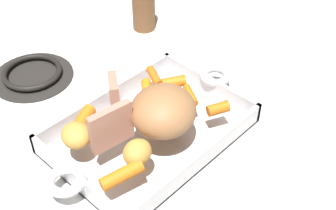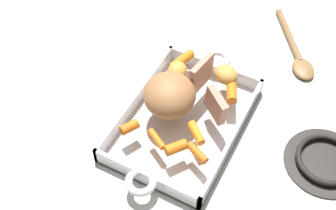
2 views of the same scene
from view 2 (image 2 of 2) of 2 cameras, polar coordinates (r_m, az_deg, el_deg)
The scene contains 16 objects.
ground_plane at distance 1.03m, azimuth 1.90°, elevation -2.46°, with size 2.01×2.01×0.00m, color silver.
roasting_dish at distance 1.02m, azimuth 1.92°, elevation -2.02°, with size 0.45×0.25×0.05m.
pork_roast at distance 0.97m, azimuth 0.09°, elevation 1.10°, with size 0.12×0.11×0.08m, color #A36D43.
roast_slice_thin at distance 0.97m, azimuth 6.07°, elevation 0.00°, with size 0.02×0.07×0.07m, color tan.
roast_slice_thick at distance 1.02m, azimuth 4.35°, elevation 3.88°, with size 0.01×0.08×0.08m, color tan.
baby_carrot_center_right at distance 0.94m, azimuth -1.44°, elevation -4.32°, with size 0.01×0.01×0.05m, color orange.
baby_carrot_northeast at distance 1.02m, azimuth 8.03°, elevation 1.65°, with size 0.02×0.02×0.06m, color orange.
baby_carrot_northwest at distance 0.93m, azimuth 1.01°, elevation -5.40°, with size 0.02×0.02×0.05m, color orange.
baby_carrot_center_left at distance 0.96m, azimuth -4.89°, elevation -2.80°, with size 0.02×0.02×0.04m, color orange.
baby_carrot_southwest at distance 0.92m, azimuth 3.72°, elevation -6.02°, with size 0.02×0.02×0.05m, color orange.
baby_carrot_southeast at distance 0.95m, azimuth 3.59°, elevation -3.54°, with size 0.02×0.02×0.06m, color orange.
baby_carrot_long at distance 1.08m, azimuth 1.73°, elevation 5.64°, with size 0.02×0.02×0.07m, color orange.
potato_golden_small at distance 1.05m, azimuth 7.34°, elevation 3.81°, with size 0.06×0.05×0.04m, color gold.
potato_near_roast at distance 1.04m, azimuth 1.18°, elevation 4.29°, with size 0.05×0.04×0.04m, color gold.
stove_burner_rear at distance 1.02m, azimuth 19.24°, elevation -6.65°, with size 0.17×0.17×0.02m.
serving_spoon at distance 1.21m, azimuth 15.91°, elevation 6.30°, with size 0.23×0.18×0.02m.
Camera 2 is at (0.55, 0.25, 0.83)m, focal length 48.33 mm.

